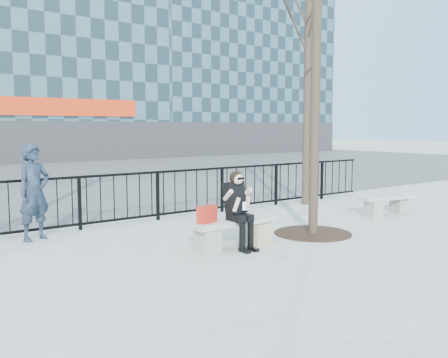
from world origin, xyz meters
TOP-DOWN VIEW (x-y plane):
  - ground at (0.00, 0.00)m, footprint 120.00×120.00m
  - street_surface at (0.00, 15.00)m, footprint 60.00×23.00m
  - railing at (0.00, 3.00)m, footprint 14.00×0.06m
  - building_right at (20.00, 27.00)m, footprint 16.20×10.20m
  - tree_right at (4.50, 2.60)m, footprint 2.80×2.80m
  - tree_grate at (1.90, -0.10)m, footprint 1.50×1.50m
  - bench_main at (0.00, 0.00)m, footprint 1.65×0.46m
  - bench_second at (4.93, 0.35)m, footprint 1.52×0.42m
  - seated_woman at (0.00, -0.16)m, footprint 0.50×0.64m
  - handbag at (-0.54, 0.02)m, footprint 0.38×0.24m
  - shopping_bag at (0.51, -0.18)m, footprint 0.42×0.21m
  - standing_man at (-2.59, 2.62)m, footprint 0.76×0.63m

SIDE VIEW (x-z plane):
  - ground at x=0.00m, z-range 0.00..0.00m
  - street_surface at x=0.00m, z-range 0.00..0.01m
  - tree_grate at x=1.90m, z-range 0.00..0.02m
  - shopping_bag at x=0.51m, z-range 0.00..0.38m
  - bench_second at x=4.93m, z-range 0.05..0.50m
  - bench_main at x=0.00m, z-range 0.06..0.55m
  - railing at x=0.00m, z-range 0.00..1.11m
  - handbag at x=-0.54m, z-range 0.49..0.78m
  - seated_woman at x=0.00m, z-range 0.00..1.34m
  - standing_man at x=-2.59m, z-range 0.00..1.78m
  - tree_right at x=4.50m, z-range 1.74..8.74m
  - building_right at x=20.00m, z-range 0.00..20.60m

